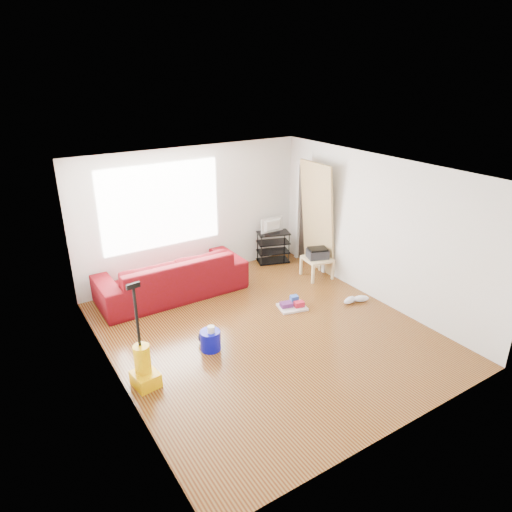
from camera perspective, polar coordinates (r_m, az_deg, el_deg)
room at (r=6.71m, az=1.13°, el=0.33°), size 4.51×5.01×2.51m
sofa at (r=8.37m, az=-10.30°, el=-4.76°), size 2.60×1.01×0.76m
tv_stand at (r=9.47m, az=2.15°, el=1.14°), size 0.73×0.56×0.65m
tv at (r=9.31m, az=2.20°, el=3.83°), size 0.53×0.07×0.30m
side_table at (r=8.86m, az=7.65°, el=-0.60°), size 0.55×0.55×0.40m
printer at (r=8.80m, az=7.71°, el=0.36°), size 0.46×0.40×0.20m
bucket at (r=6.80m, az=-5.67°, el=-11.49°), size 0.32×0.32×0.30m
toilet_paper at (r=6.67m, az=-5.59°, el=-10.20°), size 0.11×0.11×0.10m
cleaning_tray at (r=7.82m, az=4.57°, el=-6.12°), size 0.53×0.46×0.16m
backpack at (r=6.96m, az=-5.82°, el=-10.57°), size 0.40×0.34×0.20m
sneakers at (r=8.14m, az=12.31°, el=-5.32°), size 0.51×0.26×0.11m
vacuum at (r=6.14m, az=-13.85°, el=-13.32°), size 0.34×0.38×1.42m
door_panel at (r=9.29m, az=7.33°, el=-1.71°), size 0.27×0.87×2.18m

